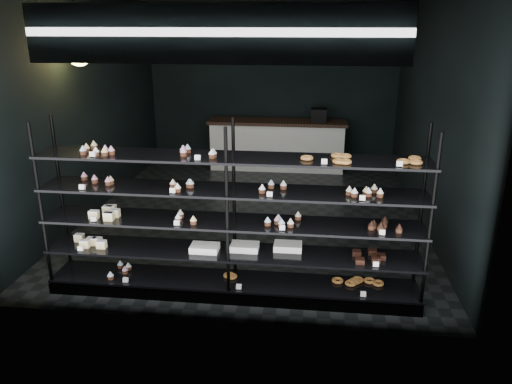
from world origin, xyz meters
TOP-DOWN VIEW (x-y plane):
  - room at (0.00, 0.00)m, footprint 5.01×6.01m
  - display_shelf at (0.02, -2.45)m, footprint 4.00×0.50m
  - signage at (0.00, -2.93)m, footprint 3.30×0.05m
  - pendant_lamp at (-2.20, -0.85)m, footprint 0.33×0.33m
  - service_counter at (0.17, 2.50)m, footprint 2.72×0.65m

SIDE VIEW (x-z plane):
  - service_counter at x=0.17m, z-range -0.11..1.12m
  - display_shelf at x=0.02m, z-range -0.33..1.58m
  - room at x=0.00m, z-range 0.00..3.20m
  - pendant_lamp at x=-2.20m, z-range 2.00..2.90m
  - signage at x=0.00m, z-range 2.50..3.00m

